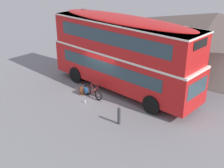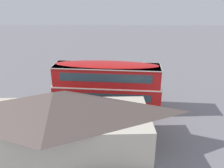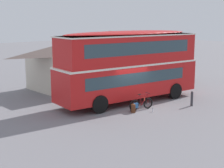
% 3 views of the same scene
% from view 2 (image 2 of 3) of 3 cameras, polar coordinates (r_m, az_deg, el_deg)
% --- Properties ---
extents(ground_plane, '(120.00, 120.00, 0.00)m').
position_cam_2_polar(ground_plane, '(24.01, 0.90, -4.78)').
color(ground_plane, slate).
extents(double_decker_bus, '(10.51, 3.45, 4.79)m').
position_cam_2_polar(double_decker_bus, '(21.83, -1.34, 0.00)').
color(double_decker_bus, black).
rests_on(double_decker_bus, ground).
extents(touring_bicycle, '(1.72, 0.52, 1.03)m').
position_cam_2_polar(touring_bicycle, '(24.55, 0.92, -3.16)').
color(touring_bicycle, black).
rests_on(touring_bicycle, ground).
extents(backpack_on_ground, '(0.38, 0.39, 0.53)m').
position_cam_2_polar(backpack_on_ground, '(24.71, 2.66, -3.26)').
color(backpack_on_ground, '#592D19').
rests_on(backpack_on_ground, ground).
extents(water_bottle_clear_plastic, '(0.08, 0.08, 0.25)m').
position_cam_2_polar(water_bottle_clear_plastic, '(25.42, 0.46, -2.85)').
color(water_bottle_clear_plastic, silver).
rests_on(water_bottle_clear_plastic, ground).
extents(pub_building, '(14.04, 6.16, 4.53)m').
position_cam_2_polar(pub_building, '(17.02, -13.94, -8.82)').
color(pub_building, beige).
rests_on(pub_building, ground).
extents(kerb_bollard, '(0.16, 0.16, 0.97)m').
position_cam_2_polar(kerb_bollard, '(26.01, -6.18, -1.46)').
color(kerb_bollard, '#333338').
rests_on(kerb_bollard, ground).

